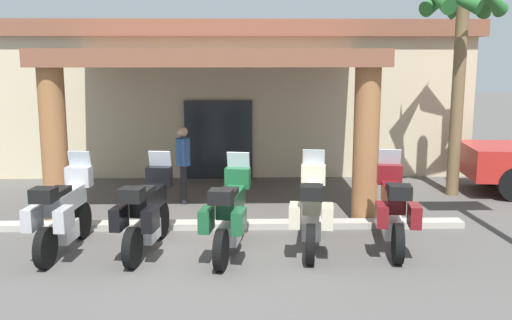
% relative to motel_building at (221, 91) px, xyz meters
% --- Properties ---
extents(ground_plane, '(80.00, 80.00, 0.00)m').
position_rel_motel_building_xyz_m(ground_plane, '(0.01, -8.79, -2.15)').
color(ground_plane, '#514F4C').
extents(motel_building, '(14.17, 10.81, 4.20)m').
position_rel_motel_building_xyz_m(motel_building, '(0.00, 0.00, 0.00)').
color(motel_building, beige).
rests_on(motel_building, ground_plane).
extents(motorcycle_silver, '(0.74, 2.21, 1.61)m').
position_rel_motel_building_xyz_m(motorcycle_silver, '(-2.39, -8.79, -1.45)').
color(motorcycle_silver, black).
rests_on(motorcycle_silver, ground_plane).
extents(motorcycle_black, '(0.83, 2.20, 1.61)m').
position_rel_motel_building_xyz_m(motorcycle_black, '(-0.99, -8.82, -1.45)').
color(motorcycle_black, black).
rests_on(motorcycle_black, ground_plane).
extents(motorcycle_green, '(0.85, 2.20, 1.61)m').
position_rel_motel_building_xyz_m(motorcycle_green, '(0.41, -8.97, -1.45)').
color(motorcycle_green, black).
rests_on(motorcycle_green, ground_plane).
extents(motorcycle_cream, '(0.81, 2.21, 1.61)m').
position_rel_motel_building_xyz_m(motorcycle_cream, '(1.82, -8.73, -1.45)').
color(motorcycle_cream, black).
rests_on(motorcycle_cream, ground_plane).
extents(motorcycle_maroon, '(0.80, 2.21, 1.61)m').
position_rel_motel_building_xyz_m(motorcycle_maroon, '(3.22, -8.73, -1.45)').
color(motorcycle_maroon, black).
rests_on(motorcycle_maroon, ground_plane).
extents(pedestrian, '(0.32, 0.53, 1.73)m').
position_rel_motel_building_xyz_m(pedestrian, '(-0.69, -5.48, -1.14)').
color(pedestrian, black).
rests_on(pedestrian, ground_plane).
extents(palm_tree_near_portico, '(1.95, 2.00, 5.02)m').
position_rel_motel_building_xyz_m(palm_tree_near_portico, '(5.64, -4.87, 1.72)').
color(palm_tree_near_portico, brown).
rests_on(palm_tree_near_portico, ground_plane).
extents(curb_strip, '(9.01, 0.36, 0.12)m').
position_rel_motel_building_xyz_m(curb_strip, '(0.41, -7.43, -2.09)').
color(curb_strip, '#ADA89E').
rests_on(curb_strip, ground_plane).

